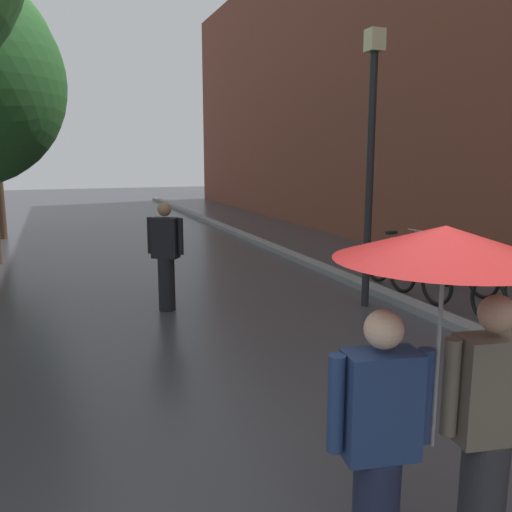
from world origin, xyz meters
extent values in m
cube|color=slate|center=(3.20, 10.00, 0.06)|extent=(0.30, 36.00, 0.12)
torus|color=black|center=(3.75, 4.02, 0.35)|extent=(0.07, 0.70, 0.70)
cylinder|color=black|center=(4.15, 4.03, 0.55)|extent=(0.88, 0.05, 0.43)
cylinder|color=black|center=(4.05, 4.03, 0.62)|extent=(0.04, 0.04, 0.55)
cube|color=black|center=(4.05, 4.03, 0.93)|extent=(0.22, 0.10, 0.06)
torus|color=black|center=(4.71, 5.16, 0.35)|extent=(0.11, 0.70, 0.70)
torus|color=black|center=(3.69, 5.09, 0.35)|extent=(0.11, 0.70, 0.70)
cylinder|color=#233DA8|center=(4.10, 5.12, 0.55)|extent=(0.88, 0.10, 0.43)
cylinder|color=#233DA8|center=(3.99, 5.11, 0.62)|extent=(0.04, 0.04, 0.55)
cube|color=black|center=(3.99, 5.11, 0.93)|extent=(0.23, 0.12, 0.06)
cylinder|color=#233DA8|center=(4.63, 5.16, 0.64)|extent=(0.04, 0.04, 0.58)
cylinder|color=#9E9EA3|center=(4.63, 5.16, 0.93)|extent=(0.06, 0.46, 0.03)
torus|color=black|center=(4.69, 6.08, 0.35)|extent=(0.12, 0.70, 0.70)
torus|color=black|center=(3.68, 6.00, 0.35)|extent=(0.12, 0.70, 0.70)
cylinder|color=silver|center=(4.08, 6.03, 0.55)|extent=(0.88, 0.11, 0.43)
cylinder|color=silver|center=(3.98, 6.02, 0.62)|extent=(0.04, 0.04, 0.55)
cube|color=black|center=(3.98, 6.02, 0.93)|extent=(0.23, 0.12, 0.06)
cylinder|color=silver|center=(4.61, 6.08, 0.64)|extent=(0.04, 0.04, 0.58)
cylinder|color=#9E9EA3|center=(4.61, 6.08, 0.93)|extent=(0.07, 0.46, 0.03)
torus|color=black|center=(4.76, 7.00, 0.35)|extent=(0.14, 0.70, 0.70)
torus|color=black|center=(3.75, 6.89, 0.35)|extent=(0.14, 0.70, 0.70)
cylinder|color=orange|center=(4.15, 6.93, 0.55)|extent=(0.88, 0.13, 0.43)
cylinder|color=orange|center=(4.05, 6.92, 0.62)|extent=(0.04, 0.04, 0.55)
cube|color=black|center=(4.05, 6.92, 0.93)|extent=(0.23, 0.12, 0.06)
cylinder|color=orange|center=(4.68, 6.99, 0.64)|extent=(0.04, 0.04, 0.58)
cylinder|color=#9E9EA3|center=(4.68, 6.99, 0.93)|extent=(0.08, 0.46, 0.03)
cube|color=navy|center=(-0.44, 0.46, 1.08)|extent=(0.43, 0.28, 0.59)
sphere|color=beige|center=(-0.44, 0.46, 1.50)|extent=(0.21, 0.21, 0.21)
cylinder|color=navy|center=(-0.68, 0.50, 1.11)|extent=(0.09, 0.09, 0.53)
cylinder|color=navy|center=(-0.19, 0.42, 1.11)|extent=(0.09, 0.09, 0.53)
cylinder|color=#2D2D33|center=(0.21, 0.35, 0.41)|extent=(0.26, 0.26, 0.81)
cube|color=#665B4C|center=(0.21, 0.35, 1.12)|extent=(0.43, 0.28, 0.61)
sphere|color=tan|center=(0.21, 0.35, 1.55)|extent=(0.21, 0.21, 0.21)
cylinder|color=#665B4C|center=(-0.04, 0.39, 1.15)|extent=(0.09, 0.09, 0.55)
cylinder|color=#9E9EA3|center=(-0.11, 0.43, 1.34)|extent=(0.02, 0.02, 1.07)
cone|color=red|center=(-0.11, 0.43, 1.94)|extent=(1.16, 1.16, 0.18)
cylinder|color=black|center=(2.60, 5.47, 1.96)|extent=(0.12, 0.12, 3.91)
cube|color=beige|center=(2.60, 5.47, 4.07)|extent=(0.24, 0.24, 0.32)
cylinder|color=black|center=(-0.44, 6.35, 0.42)|extent=(0.26, 0.26, 0.83)
cube|color=black|center=(-0.44, 6.35, 1.15)|extent=(0.45, 0.41, 0.62)
sphere|color=#9E7051|center=(-0.44, 6.35, 1.58)|extent=(0.21, 0.21, 0.21)
cylinder|color=black|center=(-0.64, 6.49, 1.18)|extent=(0.09, 0.09, 0.56)
cylinder|color=black|center=(-0.23, 6.21, 1.18)|extent=(0.09, 0.09, 0.56)
camera|label=1|loc=(-1.99, -1.81, 2.39)|focal=37.86mm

